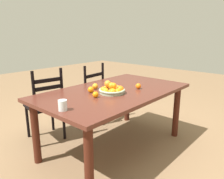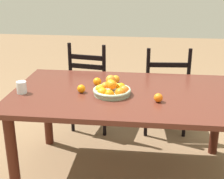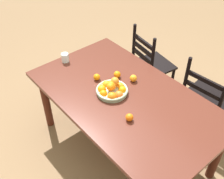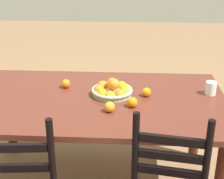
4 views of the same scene
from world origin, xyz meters
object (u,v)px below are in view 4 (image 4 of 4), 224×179
(dining_table, at_px, (96,110))
(fruit_bowl, at_px, (112,90))
(orange_loose_0, at_px, (132,102))
(orange_loose_2, at_px, (66,84))
(drinking_glass, at_px, (211,88))
(orange_loose_3, at_px, (146,92))
(orange_loose_1, at_px, (110,107))

(dining_table, xyz_separation_m, fruit_bowl, (-0.11, -0.06, 0.13))
(dining_table, xyz_separation_m, orange_loose_0, (-0.25, 0.12, 0.13))
(orange_loose_0, relative_size, orange_loose_2, 1.04)
(orange_loose_2, height_order, drinking_glass, drinking_glass)
(dining_table, distance_m, orange_loose_3, 0.37)
(orange_loose_0, bearing_deg, drinking_glass, -156.70)
(orange_loose_1, relative_size, orange_loose_2, 1.05)
(orange_loose_2, bearing_deg, orange_loose_3, 168.27)
(fruit_bowl, relative_size, orange_loose_0, 4.37)
(orange_loose_2, distance_m, drinking_glass, 1.04)
(dining_table, distance_m, orange_loose_0, 0.31)
(orange_loose_0, height_order, orange_loose_3, orange_loose_0)
(fruit_bowl, distance_m, orange_loose_0, 0.23)
(orange_loose_0, xyz_separation_m, orange_loose_2, (0.49, -0.30, -0.00))
(orange_loose_2, bearing_deg, drinking_glass, 176.74)
(fruit_bowl, bearing_deg, orange_loose_3, 177.15)
(orange_loose_3, xyz_separation_m, drinking_glass, (-0.45, -0.06, 0.01))
(fruit_bowl, xyz_separation_m, orange_loose_0, (-0.14, 0.19, -0.00))
(dining_table, distance_m, orange_loose_1, 0.26)
(orange_loose_1, xyz_separation_m, drinking_glass, (-0.69, -0.31, 0.01))
(orange_loose_3, relative_size, drinking_glass, 0.68)
(dining_table, relative_size, fruit_bowl, 6.16)
(orange_loose_0, bearing_deg, orange_loose_1, 28.56)
(dining_table, relative_size, orange_loose_2, 27.94)
(dining_table, height_order, drinking_glass, drinking_glass)
(orange_loose_0, bearing_deg, orange_loose_2, -31.10)
(orange_loose_2, relative_size, orange_loose_3, 1.02)
(fruit_bowl, distance_m, orange_loose_3, 0.24)
(fruit_bowl, relative_size, orange_loose_3, 4.63)
(fruit_bowl, height_order, orange_loose_0, fruit_bowl)
(dining_table, bearing_deg, orange_loose_3, -171.91)
(dining_table, xyz_separation_m, orange_loose_1, (-0.11, 0.20, 0.13))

